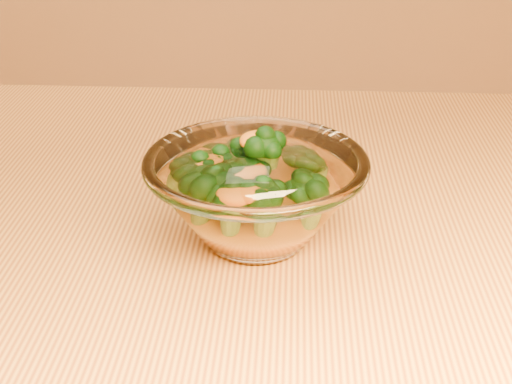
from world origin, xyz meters
TOP-DOWN VIEW (x-y plane):
  - table at (0.00, 0.00)m, footprint 1.20×0.80m
  - glass_bowl at (0.01, 0.01)m, footprint 0.19×0.19m
  - cheese_sauce at (0.01, 0.01)m, footprint 0.11×0.11m
  - broccoli_heap at (-0.00, 0.02)m, footprint 0.12×0.12m

SIDE VIEW (x-z plane):
  - table at x=0.00m, z-range 0.28..1.03m
  - cheese_sauce at x=0.01m, z-range 0.76..0.79m
  - glass_bowl at x=0.01m, z-range 0.75..0.83m
  - broccoli_heap at x=0.00m, z-range 0.77..0.84m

